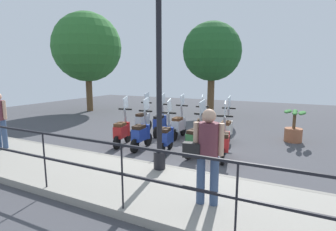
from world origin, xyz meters
TOP-DOWN VIEW (x-y plane):
  - ground_plane at (0.00, 0.00)m, footprint 28.00×28.00m
  - promenade_walkway at (-3.15, 0.00)m, footprint 2.20×20.00m
  - fence_railing at (-4.20, -0.00)m, footprint 0.04×16.03m
  - lamp_post_near at (-2.40, -0.58)m, footprint 0.26×0.90m
  - pedestrian_with_bag at (-3.46, -2.02)m, footprint 0.38×0.64m
  - tree_large at (4.46, 7.85)m, footprint 3.94×3.94m
  - tree_distant at (6.04, 0.88)m, footprint 3.02×3.02m
  - potted_palm at (2.14, -3.22)m, footprint 1.06×0.66m
  - scooter_near_0 at (-0.70, -1.59)m, footprint 1.22×0.50m
  - scooter_near_1 at (-0.69, -0.82)m, footprint 1.23×0.45m
  - scooter_near_2 at (-0.87, 0.02)m, footprint 1.22×0.47m
  - scooter_near_3 at (-0.86, 0.87)m, footprint 1.23×0.44m
  - scooter_near_4 at (-0.81, 1.61)m, footprint 1.22×0.50m
  - scooter_far_0 at (0.91, -1.27)m, footprint 1.23×0.44m
  - scooter_far_1 at (0.89, -0.42)m, footprint 1.21×0.53m
  - scooter_far_2 at (0.87, 0.40)m, footprint 1.23×0.44m
  - scooter_far_3 at (0.90, 1.17)m, footprint 1.23×0.44m
  - scooter_far_4 at (1.06, 2.00)m, footprint 1.23×0.44m

SIDE VIEW (x-z plane):
  - ground_plane at x=0.00m, z-range 0.00..0.00m
  - promenade_walkway at x=-3.15m, z-range 0.00..0.15m
  - potted_palm at x=2.14m, z-range -0.08..0.97m
  - scooter_near_0 at x=-0.70m, z-range -0.29..1.25m
  - scooter_near_1 at x=-0.69m, z-range -0.29..1.25m
  - scooter_near_2 at x=-0.87m, z-range -0.29..1.25m
  - scooter_near_3 at x=-0.86m, z-range -0.29..1.25m
  - scooter_near_4 at x=-0.81m, z-range -0.29..1.25m
  - scooter_far_0 at x=0.91m, z-range -0.29..1.25m
  - scooter_far_1 at x=0.89m, z-range -0.29..1.25m
  - scooter_far_2 at x=0.87m, z-range -0.29..1.25m
  - scooter_far_3 at x=0.90m, z-range -0.29..1.25m
  - scooter_far_4 at x=1.06m, z-range -0.29..1.25m
  - fence_railing at x=-4.20m, z-range 0.38..1.44m
  - pedestrian_with_bag at x=-3.46m, z-range 0.28..1.87m
  - lamp_post_near at x=-2.40m, z-range -0.10..4.31m
  - tree_distant at x=6.04m, z-range 0.90..5.76m
  - tree_large at x=4.46m, z-range 0.86..6.56m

